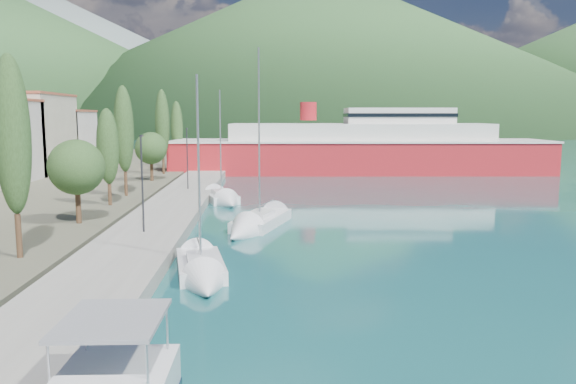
{
  "coord_description": "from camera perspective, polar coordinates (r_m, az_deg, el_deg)",
  "views": [
    {
      "loc": [
        -1.52,
        -19.26,
        7.98
      ],
      "look_at": [
        0.0,
        14.0,
        3.5
      ],
      "focal_mm": 35.0,
      "sensor_mm": 36.0,
      "label": 1
    }
  ],
  "objects": [
    {
      "name": "quay",
      "position": [
        46.5,
        -11.84,
        -1.89
      ],
      "size": [
        5.0,
        88.0,
        0.8
      ],
      "primitive_type": "cube",
      "color": "gray",
      "rests_on": "ground"
    },
    {
      "name": "hills_near",
      "position": [
        406.31,
        11.91,
        13.32
      ],
      "size": [
        1010.0,
        520.0,
        115.0
      ],
      "color": "#30582D",
      "rests_on": "ground"
    },
    {
      "name": "tree_row",
      "position": [
        52.47,
        -16.63,
        4.93
      ],
      "size": [
        3.78,
        65.82,
        10.69
      ],
      "color": "#47301E",
      "rests_on": "land_strip"
    },
    {
      "name": "sailboat_near",
      "position": [
        27.79,
        -8.64,
        -8.48
      ],
      "size": [
        3.56,
        7.88,
        10.92
      ],
      "color": "silver",
      "rests_on": "ground"
    },
    {
      "name": "lamp_posts",
      "position": [
        35.13,
        -14.9,
        1.03
      ],
      "size": [
        0.15,
        45.59,
        6.06
      ],
      "color": "#2D2D33",
      "rests_on": "quay"
    },
    {
      "name": "sailboat_mid",
      "position": [
        39.29,
        -3.8,
        -3.59
      ],
      "size": [
        5.52,
        9.87,
        13.79
      ],
      "color": "silver",
      "rests_on": "ground"
    },
    {
      "name": "sailboat_far",
      "position": [
        51.97,
        -6.42,
        -0.86
      ],
      "size": [
        4.6,
        8.14,
        11.41
      ],
      "color": "silver",
      "rests_on": "ground"
    },
    {
      "name": "hills_far",
      "position": [
        656.88,
        10.0,
        13.61
      ],
      "size": [
        1480.0,
        900.0,
        180.0
      ],
      "color": "slate",
      "rests_on": "ground"
    },
    {
      "name": "ferry",
      "position": [
        81.1,
        7.4,
        4.23
      ],
      "size": [
        53.61,
        13.48,
        10.56
      ],
      "color": "red",
      "rests_on": "ground"
    },
    {
      "name": "ground",
      "position": [
        139.5,
        -1.99,
        4.38
      ],
      "size": [
        1400.0,
        1400.0,
        0.0
      ],
      "primitive_type": "plane",
      "color": "#185558"
    }
  ]
}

